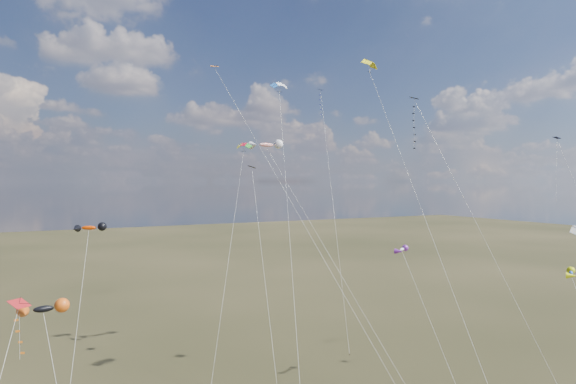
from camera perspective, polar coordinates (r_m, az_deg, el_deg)
name	(u,v)px	position (r m, az deg, el deg)	size (l,w,h in m)	color
diamond_black_high	(421,137)	(57.04, 14.58, 5.99)	(4.48, 16.56, 29.34)	black
diamond_navy_tall	(322,120)	(76.31, 3.85, 8.04)	(6.87, 17.59, 34.10)	#0D0A4A
diamond_black_mid	(259,226)	(54.74, -3.29, -3.74)	(4.45, 15.68, 21.99)	black
diamond_red_low	(17,337)	(39.28, -27.89, -14.08)	(4.19, 9.27, 12.28)	#B41A1D
diamond_navy_right	(561,179)	(60.61, 28.03, 1.30)	(10.20, 17.59, 24.90)	#0B104F
diamond_orange_center	(267,159)	(52.42, -2.33, 3.67)	(12.13, 18.81, 32.78)	orange
parafoil_yellow	(370,63)	(55.24, 9.12, 14.00)	(3.22, 21.15, 33.23)	yellow
parafoil_blue_white	(280,86)	(64.20, -0.94, 11.71)	(11.63, 25.74, 32.75)	blue
parafoil_tricolor	(243,146)	(62.77, -4.99, 5.07)	(9.65, 13.33, 25.16)	yellow
novelty_black_orange	(43,309)	(40.92, -25.53, -11.68)	(3.13, 6.64, 11.74)	black
novelty_orange_black	(89,229)	(51.20, -21.27, -3.81)	(4.79, 12.67, 16.33)	#E23800
novelty_white_purple	(402,250)	(54.58, 12.60, -6.34)	(3.23, 12.23, 13.48)	silver
novelty_redwhite_stripe	(267,145)	(64.45, -2.39, 5.21)	(8.04, 20.72, 25.42)	red
novelty_blue_yellow	(571,274)	(50.27, 28.97, -7.97)	(6.55, 9.98, 12.75)	blue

